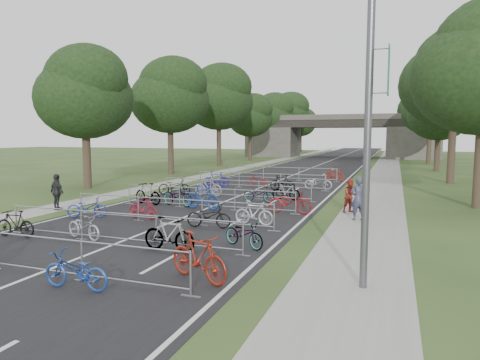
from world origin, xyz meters
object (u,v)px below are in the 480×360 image
(bike_2, at_px, (75,271))
(pedestrian_c, at_px, (57,192))
(overpass_bridge, at_px, (340,136))
(pedestrian_b, at_px, (351,196))
(lamppost, at_px, (370,111))
(pedestrian_a, at_px, (358,199))

(bike_2, distance_m, pedestrian_c, 12.19)
(overpass_bridge, relative_size, pedestrian_b, 19.06)
(pedestrian_b, bearing_deg, pedestrian_c, 158.02)
(pedestrian_b, bearing_deg, lamppost, -121.87)
(lamppost, height_order, pedestrian_a, lamppost)
(pedestrian_a, relative_size, pedestrian_b, 1.18)
(overpass_bridge, relative_size, lamppost, 3.78)
(overpass_bridge, distance_m, bike_2, 65.64)
(bike_2, relative_size, pedestrian_b, 1.10)
(pedestrian_a, height_order, pedestrian_c, pedestrian_a)
(pedestrian_a, distance_m, pedestrian_c, 14.49)
(pedestrian_c, bearing_deg, bike_2, 153.33)
(overpass_bridge, height_order, pedestrian_c, overpass_bridge)
(overpass_bridge, bearing_deg, pedestrian_c, -96.81)
(bike_2, distance_m, pedestrian_a, 12.49)
(pedestrian_b, bearing_deg, overpass_bridge, 58.33)
(lamppost, xyz_separation_m, pedestrian_c, (-15.13, 6.08, -3.38))
(overpass_bridge, distance_m, pedestrian_c, 57.39)
(lamppost, relative_size, pedestrian_c, 4.53)
(pedestrian_a, xyz_separation_m, pedestrian_b, (-0.48, 1.79, -0.14))
(bike_2, relative_size, pedestrian_c, 0.98)
(pedestrian_b, xyz_separation_m, pedestrian_c, (-13.79, -4.28, 0.09))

